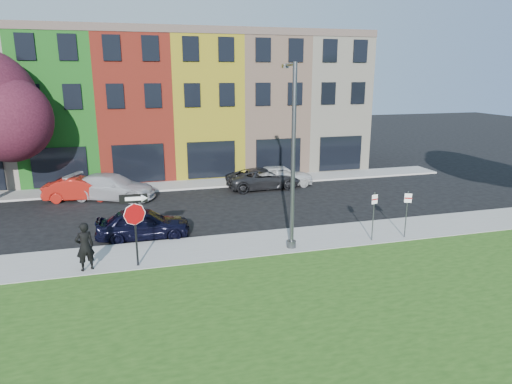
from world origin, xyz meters
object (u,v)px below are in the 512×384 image
object	(u,v)px
sedan_near	(143,223)
street_lamp	(292,157)
stop_sign	(135,215)
man	(85,246)

from	to	relation	value
sedan_near	street_lamp	size ratio (longest dim) A/B	0.55
stop_sign	street_lamp	xyz separation A→B (m)	(6.51, 0.44, 1.84)
man	street_lamp	world-z (taller)	street_lamp
street_lamp	sedan_near	bearing A→B (deg)	162.80
man	sedan_near	xyz separation A→B (m)	(2.25, 3.31, -0.36)
stop_sign	street_lamp	distance (m)	6.78
stop_sign	sedan_near	size ratio (longest dim) A/B	0.68
sedan_near	man	bearing A→B (deg)	148.03
sedan_near	street_lamp	bearing A→B (deg)	-113.50
man	street_lamp	xyz separation A→B (m)	(8.41, 0.33, 2.96)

